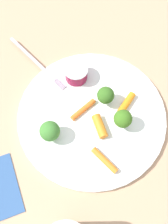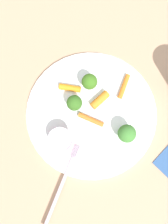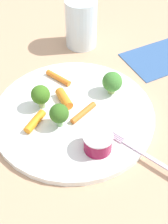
{
  "view_description": "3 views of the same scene",
  "coord_description": "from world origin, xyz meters",
  "px_view_note": "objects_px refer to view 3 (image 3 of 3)",
  "views": [
    {
      "loc": [
        -0.02,
        -0.21,
        0.5
      ],
      "look_at": [
        -0.02,
        0.0,
        0.02
      ],
      "focal_mm": 42.81,
      "sensor_mm": 36.0,
      "label": 1
    },
    {
      "loc": [
        -0.08,
        0.06,
        0.45
      ],
      "look_at": [
        0.0,
        0.02,
        0.03
      ],
      "focal_mm": 31.58,
      "sensor_mm": 36.0,
      "label": 2
    },
    {
      "loc": [
        0.04,
        0.4,
        0.43
      ],
      "look_at": [
        -0.02,
        0.01,
        0.02
      ],
      "focal_mm": 49.71,
      "sensor_mm": 36.0,
      "label": 3
    }
  ],
  "objects_px": {
    "carrot_stick_0": "(64,99)",
    "carrot_stick_3": "(35,121)",
    "broccoli_floret_2": "(41,95)",
    "drinking_glass": "(81,23)",
    "sauce_cup": "(98,142)",
    "carrot_stick_1": "(58,78)",
    "carrot_stick_2": "(83,113)",
    "broccoli_floret_1": "(112,82)",
    "napkin": "(165,56)",
    "plate": "(74,114)",
    "fork": "(154,160)",
    "broccoli_floret_0": "(59,114)"
  },
  "relations": [
    {
      "from": "carrot_stick_0",
      "to": "carrot_stick_3",
      "type": "distance_m",
      "value": 0.07
    },
    {
      "from": "broccoli_floret_2",
      "to": "drinking_glass",
      "type": "height_order",
      "value": "drinking_glass"
    },
    {
      "from": "broccoli_floret_2",
      "to": "carrot_stick_0",
      "type": "height_order",
      "value": "broccoli_floret_2"
    },
    {
      "from": "sauce_cup",
      "to": "carrot_stick_0",
      "type": "xyz_separation_m",
      "value": [
        0.04,
        -0.12,
        -0.01
      ]
    },
    {
      "from": "carrot_stick_0",
      "to": "carrot_stick_1",
      "type": "distance_m",
      "value": 0.07
    },
    {
      "from": "carrot_stick_2",
      "to": "drinking_glass",
      "type": "xyz_separation_m",
      "value": [
        -0.03,
        -0.24,
        0.04
      ]
    },
    {
      "from": "broccoli_floret_1",
      "to": "carrot_stick_0",
      "type": "xyz_separation_m",
      "value": [
        0.09,
        0.01,
        -0.02
      ]
    },
    {
      "from": "broccoli_floret_1",
      "to": "drinking_glass",
      "type": "relative_size",
      "value": 0.42
    },
    {
      "from": "carrot_stick_0",
      "to": "napkin",
      "type": "height_order",
      "value": "carrot_stick_0"
    },
    {
      "from": "drinking_glass",
      "to": "carrot_stick_2",
      "type": "bearing_deg",
      "value": 83.27
    },
    {
      "from": "plate",
      "to": "carrot_stick_1",
      "type": "relative_size",
      "value": 5.03
    },
    {
      "from": "drinking_glass",
      "to": "broccoli_floret_2",
      "type": "bearing_deg",
      "value": 64.09
    },
    {
      "from": "fork",
      "to": "carrot_stick_3",
      "type": "bearing_deg",
      "value": -29.43
    },
    {
      "from": "carrot_stick_0",
      "to": "fork",
      "type": "distance_m",
      "value": 0.2
    },
    {
      "from": "plate",
      "to": "napkin",
      "type": "height_order",
      "value": "plate"
    },
    {
      "from": "broccoli_floret_0",
      "to": "plate",
      "type": "bearing_deg",
      "value": -133.95
    },
    {
      "from": "drinking_glass",
      "to": "napkin",
      "type": "bearing_deg",
      "value": 156.89
    },
    {
      "from": "fork",
      "to": "carrot_stick_1",
      "type": "bearing_deg",
      "value": -58.43
    },
    {
      "from": "fork",
      "to": "drinking_glass",
      "type": "relative_size",
      "value": 1.27
    },
    {
      "from": "broccoli_floret_2",
      "to": "fork",
      "type": "distance_m",
      "value": 0.23
    },
    {
      "from": "carrot_stick_0",
      "to": "napkin",
      "type": "distance_m",
      "value": 0.28
    },
    {
      "from": "sauce_cup",
      "to": "broccoli_floret_0",
      "type": "xyz_separation_m",
      "value": [
        0.06,
        -0.06,
        0.01
      ]
    },
    {
      "from": "broccoli_floret_2",
      "to": "broccoli_floret_0",
      "type": "bearing_deg",
      "value": 120.15
    },
    {
      "from": "broccoli_floret_2",
      "to": "napkin",
      "type": "relative_size",
      "value": 0.26
    },
    {
      "from": "plate",
      "to": "broccoli_floret_0",
      "type": "bearing_deg",
      "value": 46.05
    },
    {
      "from": "broccoli_floret_1",
      "to": "napkin",
      "type": "relative_size",
      "value": 0.25
    },
    {
      "from": "broccoli_floret_0",
      "to": "broccoli_floret_1",
      "type": "relative_size",
      "value": 1.0
    },
    {
      "from": "broccoli_floret_2",
      "to": "fork",
      "type": "xyz_separation_m",
      "value": [
        -0.17,
        0.15,
        -0.03
      ]
    },
    {
      "from": "broccoli_floret_0",
      "to": "carrot_stick_0",
      "type": "relative_size",
      "value": 1.0
    },
    {
      "from": "broccoli_floret_1",
      "to": "carrot_stick_2",
      "type": "bearing_deg",
      "value": 39.73
    },
    {
      "from": "fork",
      "to": "drinking_glass",
      "type": "height_order",
      "value": "drinking_glass"
    },
    {
      "from": "broccoli_floret_2",
      "to": "carrot_stick_3",
      "type": "height_order",
      "value": "broccoli_floret_2"
    },
    {
      "from": "plate",
      "to": "carrot_stick_0",
      "type": "distance_m",
      "value": 0.03
    },
    {
      "from": "napkin",
      "to": "carrot_stick_3",
      "type": "bearing_deg",
      "value": 30.43
    },
    {
      "from": "plate",
      "to": "fork",
      "type": "bearing_deg",
      "value": 132.42
    },
    {
      "from": "broccoli_floret_2",
      "to": "carrot_stick_2",
      "type": "height_order",
      "value": "broccoli_floret_2"
    },
    {
      "from": "broccoli_floret_2",
      "to": "carrot_stick_0",
      "type": "bearing_deg",
      "value": -172.01
    },
    {
      "from": "carrot_stick_0",
      "to": "carrot_stick_1",
      "type": "height_order",
      "value": "carrot_stick_0"
    },
    {
      "from": "broccoli_floret_0",
      "to": "carrot_stick_2",
      "type": "height_order",
      "value": "broccoli_floret_0"
    },
    {
      "from": "broccoli_floret_0",
      "to": "carrot_stick_0",
      "type": "bearing_deg",
      "value": -102.98
    },
    {
      "from": "napkin",
      "to": "carrot_stick_1",
      "type": "bearing_deg",
      "value": 13.79
    },
    {
      "from": "napkin",
      "to": "plate",
      "type": "bearing_deg",
      "value": 34.11
    },
    {
      "from": "carrot_stick_3",
      "to": "drinking_glass",
      "type": "height_order",
      "value": "drinking_glass"
    },
    {
      "from": "carrot_stick_2",
      "to": "carrot_stick_0",
      "type": "bearing_deg",
      "value": -50.13
    },
    {
      "from": "carrot_stick_0",
      "to": "plate",
      "type": "bearing_deg",
      "value": 117.3
    },
    {
      "from": "broccoli_floret_2",
      "to": "plate",
      "type": "bearing_deg",
      "value": 158.8
    },
    {
      "from": "napkin",
      "to": "carrot_stick_0",
      "type": "bearing_deg",
      "value": 27.56
    },
    {
      "from": "carrot_stick_2",
      "to": "carrot_stick_3",
      "type": "height_order",
      "value": "carrot_stick_3"
    },
    {
      "from": "sauce_cup",
      "to": "napkin",
      "type": "distance_m",
      "value": 0.32
    },
    {
      "from": "carrot_stick_0",
      "to": "broccoli_floret_2",
      "type": "bearing_deg",
      "value": 7.99
    }
  ]
}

